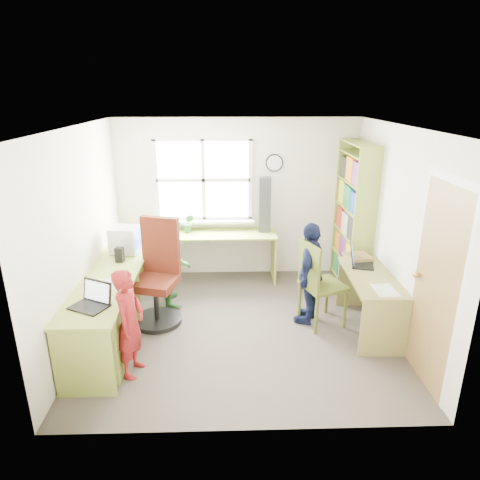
{
  "coord_description": "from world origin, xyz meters",
  "views": [
    {
      "loc": [
        -0.15,
        -4.62,
        2.76
      ],
      "look_at": [
        0.0,
        0.25,
        1.05
      ],
      "focal_mm": 32.0,
      "sensor_mm": 36.0,
      "label": 1
    }
  ],
  "objects_px": {
    "wooden_chair": "(318,281)",
    "person_green": "(173,261)",
    "laptop_left": "(93,300)",
    "person_red": "(130,323)",
    "l_desk": "(126,307)",
    "swivel_chair": "(158,278)",
    "right_desk": "(371,291)",
    "potted_plant": "(189,223)",
    "crt_monitor": "(125,240)",
    "laptop_right": "(358,260)",
    "person_navy": "(310,273)",
    "bookshelf": "(353,220)",
    "cd_tower": "(265,205)"
  },
  "relations": [
    {
      "from": "wooden_chair",
      "to": "person_green",
      "type": "bearing_deg",
      "value": 139.31
    },
    {
      "from": "laptop_left",
      "to": "person_red",
      "type": "bearing_deg",
      "value": 19.36
    },
    {
      "from": "l_desk",
      "to": "swivel_chair",
      "type": "xyz_separation_m",
      "value": [
        0.29,
        0.52,
        0.11
      ]
    },
    {
      "from": "l_desk",
      "to": "right_desk",
      "type": "height_order",
      "value": "l_desk"
    },
    {
      "from": "potted_plant",
      "to": "person_green",
      "type": "bearing_deg",
      "value": -101.77
    },
    {
      "from": "swivel_chair",
      "to": "crt_monitor",
      "type": "relative_size",
      "value": 3.34
    },
    {
      "from": "l_desk",
      "to": "potted_plant",
      "type": "xyz_separation_m",
      "value": [
        0.58,
        1.76,
        0.44
      ]
    },
    {
      "from": "laptop_right",
      "to": "l_desk",
      "type": "bearing_deg",
      "value": 116.3
    },
    {
      "from": "crt_monitor",
      "to": "person_navy",
      "type": "xyz_separation_m",
      "value": [
        2.33,
        -0.51,
        -0.28
      ]
    },
    {
      "from": "potted_plant",
      "to": "person_navy",
      "type": "relative_size",
      "value": 0.22
    },
    {
      "from": "laptop_left",
      "to": "laptop_right",
      "type": "relative_size",
      "value": 1.04
    },
    {
      "from": "person_red",
      "to": "person_navy",
      "type": "xyz_separation_m",
      "value": [
        1.99,
        1.01,
        0.07
      ]
    },
    {
      "from": "laptop_left",
      "to": "person_navy",
      "type": "relative_size",
      "value": 0.34
    },
    {
      "from": "swivel_chair",
      "to": "laptop_right",
      "type": "distance_m",
      "value": 2.51
    },
    {
      "from": "swivel_chair",
      "to": "bookshelf",
      "type": "bearing_deg",
      "value": 34.58
    },
    {
      "from": "swivel_chair",
      "to": "laptop_left",
      "type": "xyz_separation_m",
      "value": [
        -0.47,
        -1.04,
        0.24
      ]
    },
    {
      "from": "swivel_chair",
      "to": "crt_monitor",
      "type": "xyz_separation_m",
      "value": [
        -0.46,
        0.43,
        0.36
      ]
    },
    {
      "from": "wooden_chair",
      "to": "person_navy",
      "type": "bearing_deg",
      "value": 106.11
    },
    {
      "from": "potted_plant",
      "to": "wooden_chair",
      "type": "bearing_deg",
      "value": -40.78
    },
    {
      "from": "wooden_chair",
      "to": "laptop_right",
      "type": "height_order",
      "value": "wooden_chair"
    },
    {
      "from": "cd_tower",
      "to": "potted_plant",
      "type": "xyz_separation_m",
      "value": [
        -1.13,
        -0.02,
        -0.27
      ]
    },
    {
      "from": "swivel_chair",
      "to": "potted_plant",
      "type": "bearing_deg",
      "value": 91.76
    },
    {
      "from": "person_navy",
      "to": "person_green",
      "type": "bearing_deg",
      "value": -84.12
    },
    {
      "from": "l_desk",
      "to": "swivel_chair",
      "type": "height_order",
      "value": "swivel_chair"
    },
    {
      "from": "laptop_left",
      "to": "potted_plant",
      "type": "distance_m",
      "value": 2.41
    },
    {
      "from": "swivel_chair",
      "to": "potted_plant",
      "type": "relative_size",
      "value": 4.62
    },
    {
      "from": "right_desk",
      "to": "laptop_left",
      "type": "distance_m",
      "value": 3.13
    },
    {
      "from": "wooden_chair",
      "to": "potted_plant",
      "type": "height_order",
      "value": "wooden_chair"
    },
    {
      "from": "laptop_left",
      "to": "person_navy",
      "type": "distance_m",
      "value": 2.54
    },
    {
      "from": "swivel_chair",
      "to": "laptop_right",
      "type": "xyz_separation_m",
      "value": [
        2.5,
        0.05,
        0.19
      ]
    },
    {
      "from": "person_red",
      "to": "potted_plant",
      "type": "bearing_deg",
      "value": 0.24
    },
    {
      "from": "laptop_right",
      "to": "person_red",
      "type": "relative_size",
      "value": 0.37
    },
    {
      "from": "laptop_left",
      "to": "cd_tower",
      "type": "height_order",
      "value": "cd_tower"
    },
    {
      "from": "swivel_chair",
      "to": "l_desk",
      "type": "bearing_deg",
      "value": -104.21
    },
    {
      "from": "l_desk",
      "to": "bookshelf",
      "type": "distance_m",
      "value": 3.35
    },
    {
      "from": "crt_monitor",
      "to": "person_green",
      "type": "distance_m",
      "value": 0.69
    },
    {
      "from": "potted_plant",
      "to": "person_navy",
      "type": "height_order",
      "value": "person_navy"
    },
    {
      "from": "laptop_left",
      "to": "person_navy",
      "type": "xyz_separation_m",
      "value": [
        2.34,
        0.96,
        -0.16
      ]
    },
    {
      "from": "wooden_chair",
      "to": "crt_monitor",
      "type": "bearing_deg",
      "value": 145.61
    },
    {
      "from": "swivel_chair",
      "to": "cd_tower",
      "type": "xyz_separation_m",
      "value": [
        1.42,
        1.26,
        0.6
      ]
    },
    {
      "from": "crt_monitor",
      "to": "bookshelf",
      "type": "bearing_deg",
      "value": 17.67
    },
    {
      "from": "wooden_chair",
      "to": "bookshelf",
      "type": "bearing_deg",
      "value": 37.8
    },
    {
      "from": "crt_monitor",
      "to": "cd_tower",
      "type": "bearing_deg",
      "value": 32.03
    },
    {
      "from": "bookshelf",
      "to": "laptop_right",
      "type": "distance_m",
      "value": 0.95
    },
    {
      "from": "l_desk",
      "to": "laptop_left",
      "type": "xyz_separation_m",
      "value": [
        -0.18,
        -0.52,
        0.35
      ]
    },
    {
      "from": "laptop_left",
      "to": "laptop_right",
      "type": "distance_m",
      "value": 3.16
    },
    {
      "from": "person_navy",
      "to": "cd_tower",
      "type": "bearing_deg",
      "value": -137.32
    },
    {
      "from": "bookshelf",
      "to": "person_red",
      "type": "distance_m",
      "value": 3.48
    },
    {
      "from": "potted_plant",
      "to": "person_green",
      "type": "distance_m",
      "value": 0.82
    },
    {
      "from": "right_desk",
      "to": "person_green",
      "type": "distance_m",
      "value": 2.56
    }
  ]
}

